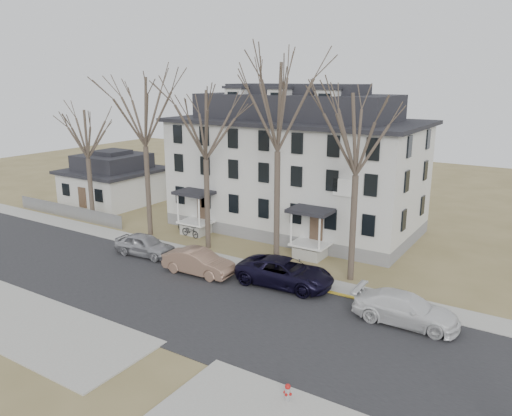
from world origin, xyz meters
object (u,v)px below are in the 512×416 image
Objects in this scene: car_navy at (285,273)px; tree_mid_left at (205,120)px; tree_bungalow at (86,131)px; car_silver at (145,245)px; boarding_house at (295,166)px; tree_mid_right at (358,129)px; tree_center at (278,101)px; tree_far_left at (143,107)px; bicycle_right at (184,227)px; small_house at (114,181)px; car_white at (406,310)px; car_tan at (199,263)px; bicycle_left at (190,232)px; fire_hydrant at (288,393)px.

tree_mid_left is at bearing 65.62° from car_navy.
car_silver is at bearing -20.77° from tree_bungalow.
tree_mid_right is (8.50, -8.15, 4.22)m from boarding_house.
tree_bungalow is at bearing 180.00° from tree_center.
bicycle_right is at bearing 43.44° from tree_far_left.
tree_mid_left and tree_mid_right have the same top height.
tree_mid_left is at bearing -103.36° from bicycle_right.
small_house is at bearing 167.73° from tree_mid_right.
car_white is (10.19, -4.08, -10.29)m from tree_center.
tree_center is at bearing -38.11° from car_tan.
tree_mid_right is 17.19m from car_silver.
tree_far_left is at bearing -29.39° from small_house.
car_tan is at bearing -101.31° from car_silver.
car_white is 3.14× the size of bicycle_right.
car_navy is (8.46, -3.16, -8.76)m from tree_mid_left.
tree_bungalow is at bearing -152.99° from boarding_house.
tree_mid_right is at bearing -86.96° from bicycle_left.
small_house is 30.08m from tree_mid_right.
boarding_house is at bearing 110.20° from tree_center.
boarding_house is 14.11m from car_silver.
tree_center reaches higher than tree_mid_left.
bicycle_right is (-12.45, 5.07, -0.32)m from car_navy.
tree_mid_left is 2.60× the size of car_tan.
tree_mid_right is 15.76× the size of fire_hydrant.
tree_center reaches higher than tree_mid_right.
car_tan reaches higher than car_white.
bicycle_right is at bearing -18.24° from small_house.
car_white is at bearing -7.96° from tree_bungalow.
fire_hydrant is at bearing -78.50° from tree_mid_right.
tree_far_left is 10.20m from bicycle_right.
tree_center is 15.05m from car_white.
fire_hydrant is (11.18, -21.30, -4.97)m from boarding_house.
small_house is at bearing 150.61° from tree_far_left.
tree_mid_left is (6.00, 0.00, -0.74)m from tree_far_left.
bicycle_right is (-1.24, 0.73, 0.03)m from bicycle_left.
bicycle_right is (-20.18, 5.99, -0.27)m from car_white.
fire_hydrant is at bearing -58.12° from tree_center.
tree_mid_right is at bearing 47.34° from car_white.
car_white is at bearing -90.72° from car_tan.
car_navy is 1.11× the size of car_white.
boarding_house reaches higher than bicycle_right.
car_silver reaches higher than bicycle_right.
tree_mid_right is at bearing 0.00° from tree_far_left.
tree_mid_right is at bearing 101.50° from fire_hydrant.
tree_far_left is at bearing 35.66° from car_silver.
tree_bungalow is at bearing 180.00° from tree_mid_right.
fire_hydrant is (-2.02, -9.06, -0.39)m from car_white.
boarding_house reaches higher than car_tan.
car_navy is 7.52× the size of fire_hydrant.
tree_bungalow is 2.20× the size of car_tan.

